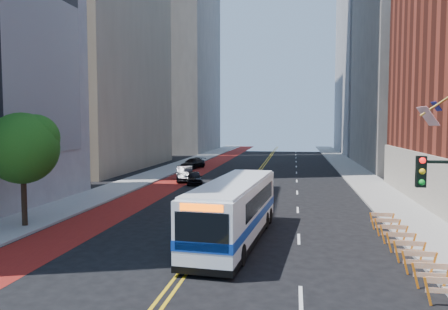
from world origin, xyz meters
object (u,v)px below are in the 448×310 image
Objects in this scene: car_a at (194,178)px; car_b at (185,174)px; street_tree at (24,145)px; car_c at (193,163)px; transit_bus at (235,210)px.

car_a is 2.67m from car_b.
car_c is at bearing 86.80° from street_tree.
street_tree is 1.71× the size of car_a.
transit_bus is at bearing -83.77° from car_b.
street_tree reaches higher than car_a.
car_a is (-7.05, 20.84, -1.01)m from transit_bus.
car_a is (5.65, 19.85, -4.24)m from street_tree.
car_c is at bearing 85.16° from car_b.
car_b reaches higher than car_c.
transit_bus reaches higher than car_b.
car_c is at bearing 111.54° from transit_bus.
street_tree is at bearing -121.38° from car_a.
street_tree reaches higher than car_c.
street_tree is 13.14m from transit_bus.
car_b is at bearing 79.43° from street_tree.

